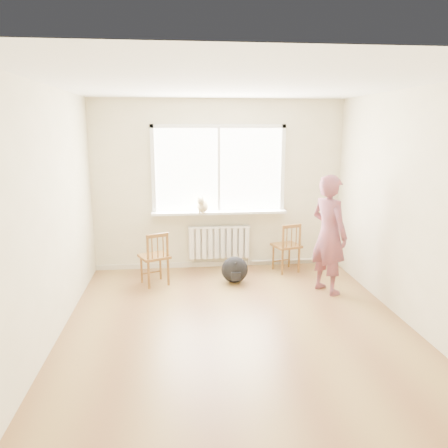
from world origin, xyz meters
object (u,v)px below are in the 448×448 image
object	(u,v)px
chair_left	(155,258)
chair_right	(288,247)
backpack	(235,270)
person	(329,234)
cat	(202,206)

from	to	relation	value
chair_left	chair_right	world-z (taller)	same
chair_left	backpack	size ratio (longest dim) A/B	2.01
chair_left	person	bearing A→B (deg)	143.77
person	cat	size ratio (longest dim) A/B	4.12
person	backpack	distance (m)	1.47
person	backpack	xyz separation A→B (m)	(-1.24, 0.49, -0.63)
chair_left	chair_right	size ratio (longest dim) A/B	1.00
cat	backpack	world-z (taller)	cat
chair_right	backpack	world-z (taller)	chair_right
person	backpack	bearing A→B (deg)	42.10
chair_left	cat	world-z (taller)	cat
chair_right	person	world-z (taller)	person
chair_left	cat	distance (m)	1.15
chair_right	cat	bearing A→B (deg)	-25.39
chair_right	person	size ratio (longest dim) A/B	0.48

